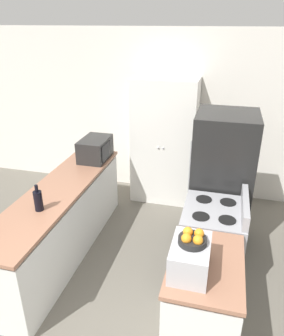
{
  "coord_description": "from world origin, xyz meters",
  "views": [
    {
      "loc": [
        0.91,
        -1.6,
        2.69
      ],
      "look_at": [
        0.0,
        1.88,
        1.05
      ],
      "focal_mm": 35.0,
      "sensor_mm": 36.0,
      "label": 1
    }
  ],
  "objects": [
    {
      "name": "microwave",
      "position": [
        -0.79,
        2.34,
        1.05
      ],
      "size": [
        0.36,
        0.53,
        0.3
      ],
      "color": "black",
      "rests_on": "counter_left"
    },
    {
      "name": "refrigerator",
      "position": [
        0.94,
        2.17,
        0.86
      ],
      "size": [
        0.74,
        0.74,
        1.72
      ],
      "color": "black",
      "rests_on": "ground_plane"
    },
    {
      "name": "counter_right",
      "position": [
        0.89,
        0.55,
        0.43
      ],
      "size": [
        0.6,
        0.9,
        0.9
      ],
      "color": "silver",
      "rests_on": "ground_plane"
    },
    {
      "name": "wall_back",
      "position": [
        0.0,
        3.45,
        1.3
      ],
      "size": [
        7.0,
        0.06,
        2.6
      ],
      "color": "silver",
      "rests_on": "ground_plane"
    },
    {
      "name": "pantry_cabinet",
      "position": [
        0.04,
        3.11,
        0.97
      ],
      "size": [
        0.96,
        0.59,
        1.93
      ],
      "color": "white",
      "rests_on": "ground_plane"
    },
    {
      "name": "stove",
      "position": [
        0.91,
        1.39,
        0.46
      ],
      "size": [
        0.66,
        0.73,
        1.06
      ],
      "color": "#9E9EA3",
      "rests_on": "ground_plane"
    },
    {
      "name": "toaster_oven",
      "position": [
        0.76,
        0.42,
        1.02
      ],
      "size": [
        0.3,
        0.43,
        0.25
      ],
      "color": "#B2B2B7",
      "rests_on": "counter_right"
    },
    {
      "name": "wine_bottle",
      "position": [
        -0.84,
        0.92,
        1.01
      ],
      "size": [
        0.09,
        0.09,
        0.29
      ],
      "color": "black",
      "rests_on": "counter_left"
    },
    {
      "name": "fruit_bowl",
      "position": [
        0.77,
        0.44,
        1.19
      ],
      "size": [
        0.22,
        0.22,
        0.11
      ],
      "color": "black",
      "rests_on": "toaster_oven"
    },
    {
      "name": "counter_left",
      "position": [
        -0.89,
        1.39,
        0.43
      ],
      "size": [
        0.6,
        2.58,
        0.9
      ],
      "color": "silver",
      "rests_on": "ground_plane"
    }
  ]
}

